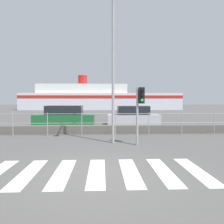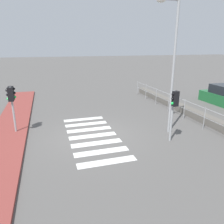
% 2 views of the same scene
% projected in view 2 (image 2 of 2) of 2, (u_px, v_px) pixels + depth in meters
% --- Properties ---
extents(ground_plane, '(160.00, 160.00, 0.00)m').
position_uv_depth(ground_plane, '(93.00, 136.00, 11.10)').
color(ground_plane, '#565451').
extents(sidewalk_brick, '(24.00, 1.80, 0.12)m').
position_uv_depth(sidewalk_brick, '(4.00, 145.00, 9.94)').
color(sidewalk_brick, brown).
rests_on(sidewalk_brick, ground_plane).
extents(crosswalk, '(5.85, 2.40, 0.01)m').
position_uv_depth(crosswalk, '(93.00, 136.00, 11.06)').
color(crosswalk, silver).
rests_on(crosswalk, ground_plane).
extents(seawall, '(18.18, 0.55, 0.46)m').
position_uv_depth(seawall, '(205.00, 119.00, 12.93)').
color(seawall, '#605B54').
rests_on(seawall, ground_plane).
extents(harbor_fence, '(16.40, 0.04, 1.25)m').
position_uv_depth(harbor_fence, '(194.00, 110.00, 12.52)').
color(harbor_fence, '#9EA0A3').
rests_on(harbor_fence, ground_plane).
extents(traffic_light_near, '(0.58, 0.41, 2.45)m').
position_uv_depth(traffic_light_near, '(11.00, 97.00, 10.82)').
color(traffic_light_near, '#9EA0A3').
rests_on(traffic_light_near, ground_plane).
extents(traffic_light_far, '(0.34, 0.32, 2.46)m').
position_uv_depth(traffic_light_far, '(174.00, 105.00, 9.88)').
color(traffic_light_far, '#9EA0A3').
rests_on(traffic_light_far, ground_plane).
extents(streetlamp, '(0.32, 1.16, 6.48)m').
position_uv_depth(streetlamp, '(171.00, 54.00, 10.35)').
color(streetlamp, '#9EA0A3').
rests_on(streetlamp, ground_plane).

